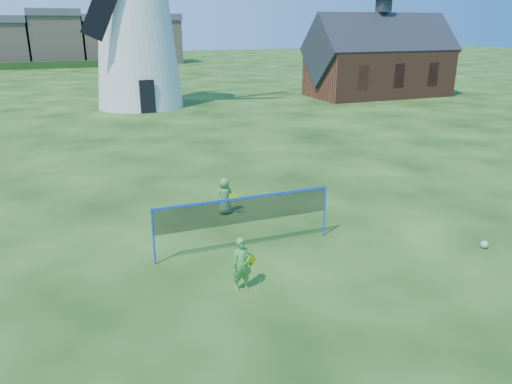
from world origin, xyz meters
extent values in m
plane|color=black|center=(0.00, 0.00, 0.00)|extent=(220.00, 220.00, 0.00)
cube|color=black|center=(1.01, 23.45, 1.16)|extent=(1.05, 0.13, 2.31)
cube|color=black|center=(1.01, 24.09, 5.26)|extent=(0.74, 0.13, 0.95)
cube|color=brown|center=(21.37, 25.15, 1.97)|extent=(11.82, 5.91, 3.94)
cube|color=#2D3035|center=(21.37, 25.15, 3.94)|extent=(12.41, 6.02, 6.02)
cube|color=#2D3035|center=(21.37, 25.15, 7.44)|extent=(0.98, 0.98, 0.98)
cube|color=black|center=(17.93, 22.25, 1.97)|extent=(0.98, 0.10, 1.97)
cube|color=black|center=(21.37, 22.25, 1.97)|extent=(0.98, 0.10, 1.97)
cube|color=black|center=(24.82, 22.25, 1.97)|extent=(0.98, 0.10, 1.97)
cylinder|color=blue|center=(-2.80, 0.11, 0.78)|extent=(0.05, 0.05, 1.55)
cylinder|color=blue|center=(2.20, 0.11, 0.78)|extent=(0.05, 0.05, 1.55)
cube|color=black|center=(-0.30, 0.11, 1.15)|extent=(5.00, 0.02, 0.70)
cube|color=blue|center=(-0.30, 0.11, 1.52)|extent=(5.00, 0.02, 0.06)
imported|color=#46973C|center=(-1.11, -1.94, 0.66)|extent=(0.48, 0.32, 1.32)
cylinder|color=yellow|center=(-0.83, -1.76, 0.64)|extent=(0.28, 0.02, 0.28)
cube|color=yellow|center=(-0.83, -1.76, 0.47)|extent=(0.03, 0.02, 0.20)
imported|color=#518C43|center=(0.04, 2.91, 0.61)|extent=(0.64, 0.45, 1.22)
cylinder|color=yellow|center=(0.26, 2.69, 0.63)|extent=(0.28, 0.02, 0.28)
cube|color=yellow|center=(0.26, 2.69, 0.46)|extent=(0.03, 0.02, 0.20)
sphere|color=green|center=(5.99, -2.31, 0.11)|extent=(0.22, 0.22, 0.22)
cube|color=tan|center=(-11.98, 72.00, 3.11)|extent=(7.34, 8.00, 6.22)
cube|color=tan|center=(-4.40, 72.00, 3.60)|extent=(7.22, 8.00, 7.19)
cube|color=#4C4C54|center=(-4.40, 72.00, 7.69)|extent=(7.52, 8.40, 1.00)
cube|color=tan|center=(3.24, 72.00, 3.23)|extent=(7.46, 8.00, 6.46)
cube|color=#4C4C54|center=(3.24, 72.00, 6.96)|extent=(7.76, 8.40, 1.00)
cube|color=tan|center=(10.71, 72.00, 3.29)|extent=(6.90, 8.00, 6.58)
cube|color=#4C4C54|center=(10.71, 72.00, 7.08)|extent=(7.20, 8.40, 1.00)
camera|label=1|loc=(-4.53, -11.54, 5.95)|focal=34.22mm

